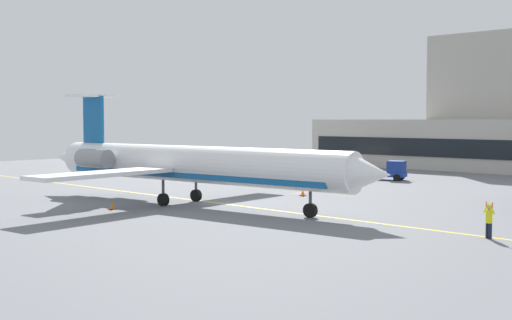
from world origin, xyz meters
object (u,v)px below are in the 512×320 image
(fuel_tank, at_px, (301,158))
(baggage_tug, at_px, (299,168))
(regional_jet, at_px, (187,164))
(pushback_tractor, at_px, (390,171))
(marshaller, at_px, (489,220))

(fuel_tank, bearing_deg, baggage_tug, -50.68)
(regional_jet, bearing_deg, baggage_tug, 111.39)
(pushback_tractor, distance_m, marshaller, 33.77)
(marshaller, bearing_deg, fuel_tank, 141.26)
(baggage_tug, relative_size, pushback_tractor, 0.76)
(pushback_tractor, bearing_deg, marshaller, -48.77)
(regional_jet, relative_size, fuel_tank, 3.96)
(regional_jet, xyz_separation_m, fuel_tank, (-17.38, 33.18, -1.61))
(regional_jet, bearing_deg, marshaller, 4.37)
(fuel_tank, bearing_deg, regional_jet, -62.36)
(fuel_tank, bearing_deg, pushback_tractor, -19.75)
(pushback_tractor, xyz_separation_m, fuel_tank, (-17.02, 6.11, 0.39))
(pushback_tractor, relative_size, marshaller, 2.31)
(baggage_tug, distance_m, fuel_tank, 13.25)
(baggage_tug, xyz_separation_m, fuel_tank, (-8.39, 10.25, 0.31))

